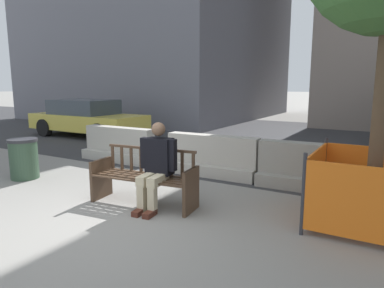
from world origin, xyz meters
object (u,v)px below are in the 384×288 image
Objects in this scene: jersey_barrier_right at (314,171)px; trash_bin at (24,159)px; seated_person at (156,164)px; car_taxi_near at (87,118)px; jersey_barrier_left at (119,147)px; construction_fence at (373,188)px; jersey_barrier_centre at (212,159)px; street_bench at (144,180)px.

jersey_barrier_right reaches higher than trash_bin.
jersey_barrier_right is at bearing 22.97° from trash_bin.
seated_person reaches higher than jersey_barrier_right.
car_taxi_near is at bearing 163.32° from jersey_barrier_right.
jersey_barrier_left is 1.33× the size of construction_fence.
construction_fence is at bearing -53.43° from jersey_barrier_right.
jersey_barrier_centre is 2.49× the size of trash_bin.
street_bench is at bearing 174.23° from seated_person.
car_taxi_near reaches higher than jersey_barrier_left.
seated_person reaches higher than street_bench.
seated_person is 1.62× the size of trash_bin.
construction_fence is (0.99, -1.34, 0.19)m from jersey_barrier_right.
seated_person reaches higher than jersey_barrier_left.
jersey_barrier_left is (-2.81, 2.25, -0.35)m from seated_person.
jersey_barrier_centre is at bearing 87.86° from street_bench.
jersey_barrier_right is at bearing -0.60° from jersey_barrier_left.
jersey_barrier_left is at bearing 138.91° from street_bench.
construction_fence is 0.34× the size of car_taxi_near.
car_taxi_near reaches higher than jersey_barrier_centre.
street_bench is at bearing -41.09° from jersey_barrier_left.
jersey_barrier_centre and jersey_barrier_right have the same top height.
car_taxi_near is at bearing 125.36° from trash_bin.
trash_bin is (-3.13, -2.20, 0.07)m from jersey_barrier_centre.
construction_fence is 6.25m from trash_bin.
jersey_barrier_right is at bearing -16.68° from car_taxi_near.
trash_bin is at bearing -157.03° from jersey_barrier_right.
jersey_barrier_left and jersey_barrier_right have the same top height.
seated_person is at bearing -5.77° from street_bench.
jersey_barrier_centre and jersey_barrier_left have the same top height.
seated_person is 2.23m from jersey_barrier_centre.
trash_bin is (-5.19, -2.20, 0.07)m from jersey_barrier_right.
street_bench reaches higher than jersey_barrier_right.
street_bench is 0.39× the size of car_taxi_near.
jersey_barrier_right is at bearing 45.32° from street_bench.
trash_bin is (-3.04, -0.03, 0.01)m from street_bench.
construction_fence is at bearing 7.93° from trash_bin.
trash_bin is at bearing -172.07° from construction_fence.
jersey_barrier_left is at bearing 179.40° from jersey_barrier_right.
jersey_barrier_right is 1.68m from construction_fence.
construction_fence reaches higher than trash_bin.
street_bench is at bearing -134.68° from jersey_barrier_right.
car_taxi_near is 5.53× the size of trash_bin.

